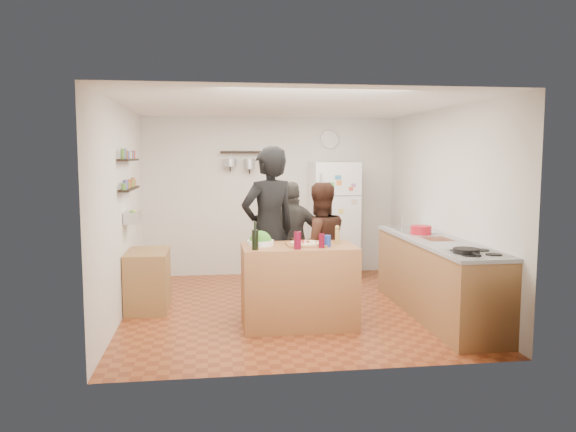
{
  "coord_description": "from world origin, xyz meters",
  "views": [
    {
      "loc": [
        -0.94,
        -6.8,
        1.91
      ],
      "look_at": [
        0.0,
        0.1,
        1.15
      ],
      "focal_mm": 35.0,
      "sensor_mm": 36.0,
      "label": 1
    }
  ],
  "objects": [
    {
      "name": "prep_island",
      "position": [
        0.01,
        -0.72,
        0.46
      ],
      "size": [
        1.25,
        0.72,
        0.91
      ],
      "primitive_type": "cube",
      "color": "#9B6539",
      "rests_on": "floor"
    },
    {
      "name": "salad_bowl",
      "position": [
        -0.41,
        -0.67,
        0.94
      ],
      "size": [
        0.29,
        0.29,
        0.06
      ],
      "primitive_type": "cylinder",
      "color": "white",
      "rests_on": "prep_island"
    },
    {
      "name": "person_center",
      "position": [
        0.35,
        -0.17,
        0.79
      ],
      "size": [
        0.86,
        0.72,
        1.58
      ],
      "primitive_type": "imported",
      "rotation": [
        0.0,
        0.0,
        3.31
      ],
      "color": "black",
      "rests_on": "floor"
    },
    {
      "name": "sink",
      "position": [
        1.7,
        0.3,
        0.92
      ],
      "size": [
        0.5,
        0.8,
        0.03
      ],
      "primitive_type": "cube",
      "color": "silver",
      "rests_on": "counter_run"
    },
    {
      "name": "wall_clock",
      "position": [
        0.95,
        2.08,
        2.15
      ],
      "size": [
        0.3,
        0.03,
        0.3
      ],
      "primitive_type": "cylinder",
      "rotation": [
        1.57,
        0.0,
        0.0
      ],
      "color": "silver",
      "rests_on": "back_wall"
    },
    {
      "name": "pizza_board",
      "position": [
        0.09,
        -0.74,
        0.92
      ],
      "size": [
        0.42,
        0.34,
        0.02
      ],
      "primitive_type": "cube",
      "color": "#905B34",
      "rests_on": "prep_island"
    },
    {
      "name": "spice_shelf_lower",
      "position": [
        -1.93,
        0.2,
        1.5
      ],
      "size": [
        0.12,
        1.0,
        0.02
      ],
      "primitive_type": "cube",
      "color": "black",
      "rests_on": "left_wall"
    },
    {
      "name": "stove_top",
      "position": [
        1.7,
        -1.5,
        0.91
      ],
      "size": [
        0.6,
        0.62,
        0.02
      ],
      "primitive_type": "cube",
      "color": "white",
      "rests_on": "counter_run"
    },
    {
      "name": "pizza",
      "position": [
        0.09,
        -0.74,
        0.94
      ],
      "size": [
        0.34,
        0.34,
        0.02
      ],
      "primitive_type": "cylinder",
      "color": "beige",
      "rests_on": "pizza_board"
    },
    {
      "name": "skillet",
      "position": [
        1.6,
        -1.51,
        0.95
      ],
      "size": [
        0.26,
        0.26,
        0.05
      ],
      "primitive_type": "cylinder",
      "color": "black",
      "rests_on": "stove_top"
    },
    {
      "name": "room_shell",
      "position": [
        0.0,
        0.39,
        1.25
      ],
      "size": [
        4.2,
        4.2,
        4.2
      ],
      "color": "brown",
      "rests_on": "ground"
    },
    {
      "name": "fridge",
      "position": [
        0.95,
        1.75,
        0.9
      ],
      "size": [
        0.7,
        0.68,
        1.8
      ],
      "primitive_type": "cube",
      "color": "white",
      "rests_on": "floor"
    },
    {
      "name": "person_back",
      "position": [
        0.1,
        0.41,
        0.78
      ],
      "size": [
        0.94,
        0.45,
        1.57
      ],
      "primitive_type": "imported",
      "rotation": [
        0.0,
        0.0,
        3.07
      ],
      "color": "#302E2B",
      "rests_on": "floor"
    },
    {
      "name": "spice_shelf_upper",
      "position": [
        -1.93,
        0.2,
        1.85
      ],
      "size": [
        0.12,
        1.0,
        0.02
      ],
      "primitive_type": "cube",
      "color": "black",
      "rests_on": "left_wall"
    },
    {
      "name": "counter_run",
      "position": [
        1.7,
        -0.55,
        0.45
      ],
      "size": [
        0.63,
        2.63,
        0.9
      ],
      "primitive_type": "cube",
      "color": "#9E7042",
      "rests_on": "floor"
    },
    {
      "name": "side_table",
      "position": [
        -1.74,
        0.2,
        0.36
      ],
      "size": [
        0.5,
        0.8,
        0.73
      ],
      "primitive_type": "cube",
      "color": "#9E7342",
      "rests_on": "floor"
    },
    {
      "name": "wine_glass_far",
      "position": [
        0.23,
        -0.92,
        0.99
      ],
      "size": [
        0.06,
        0.06,
        0.16
      ],
      "primitive_type": "cylinder",
      "color": "#550717",
      "rests_on": "prep_island"
    },
    {
      "name": "produce_basket",
      "position": [
        -1.9,
        0.2,
        1.15
      ],
      "size": [
        0.18,
        0.35,
        0.14
      ],
      "primitive_type": "cube",
      "color": "silver",
      "rests_on": "left_wall"
    },
    {
      "name": "person_left",
      "position": [
        -0.27,
        -0.16,
        1.01
      ],
      "size": [
        0.87,
        0.76,
        2.01
      ],
      "primitive_type": "imported",
      "rotation": [
        0.0,
        0.0,
        3.6
      ],
      "color": "black",
      "rests_on": "floor"
    },
    {
      "name": "wine_bottle",
      "position": [
        -0.49,
        -0.94,
        1.02
      ],
      "size": [
        0.07,
        0.07,
        0.21
      ],
      "primitive_type": "cylinder",
      "color": "black",
      "rests_on": "prep_island"
    },
    {
      "name": "salt_canister",
      "position": [
        0.31,
        -0.84,
        0.97
      ],
      "size": [
        0.08,
        0.08,
        0.12
      ],
      "primitive_type": "cylinder",
      "color": "navy",
      "rests_on": "prep_island"
    },
    {
      "name": "red_bowl",
      "position": [
        1.65,
        -0.13,
        0.97
      ],
      "size": [
        0.26,
        0.26,
        0.11
      ],
      "primitive_type": "cylinder",
      "color": "red",
      "rests_on": "counter_run"
    },
    {
      "name": "cutting_board",
      "position": [
        1.7,
        -0.53,
        0.91
      ],
      "size": [
        0.3,
        0.4,
        0.02
      ],
      "primitive_type": "cube",
      "color": "#9B5538",
      "rests_on": "counter_run"
    },
    {
      "name": "wine_glass_near",
      "position": [
        -0.04,
        -0.96,
        1.0
      ],
      "size": [
        0.08,
        0.08,
        0.19
      ],
      "primitive_type": "cylinder",
      "color": "#58071D",
      "rests_on": "prep_island"
    },
    {
      "name": "pot_rack",
      "position": [
        -0.35,
        2.0,
        1.95
      ],
      "size": [
        0.9,
        0.04,
        0.04
      ],
      "primitive_type": "cube",
      "color": "black",
      "rests_on": "back_wall"
    },
    {
      "name": "pepper_mill",
      "position": [
        0.46,
        -0.67,
        0.99
      ],
      "size": [
        0.05,
        0.05,
        0.17
      ],
      "primitive_type": "cylinder",
      "color": "#A28344",
      "rests_on": "prep_island"
    }
  ]
}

